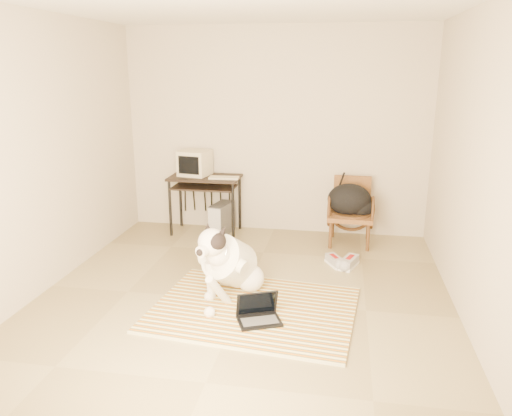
% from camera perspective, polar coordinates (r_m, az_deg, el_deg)
% --- Properties ---
extents(floor, '(4.50, 4.50, 0.00)m').
position_cam_1_polar(floor, '(4.90, -1.60, -10.56)').
color(floor, '#928359').
rests_on(floor, ground).
extents(ceiling, '(4.50, 4.50, 0.00)m').
position_cam_1_polar(ceiling, '(4.42, -1.89, 22.64)').
color(ceiling, silver).
rests_on(ceiling, wall_back).
extents(wall_back, '(4.50, 0.00, 4.50)m').
position_cam_1_polar(wall_back, '(6.66, 2.20, 8.70)').
color(wall_back, beige).
rests_on(wall_back, floor).
extents(wall_front, '(4.50, 0.00, 4.50)m').
position_cam_1_polar(wall_front, '(2.38, -12.70, -4.92)').
color(wall_front, beige).
rests_on(wall_front, floor).
extents(wall_left, '(0.00, 4.50, 4.50)m').
position_cam_1_polar(wall_left, '(5.24, -23.79, 5.42)').
color(wall_left, beige).
rests_on(wall_left, floor).
extents(wall_right, '(0.00, 4.50, 4.50)m').
position_cam_1_polar(wall_right, '(4.51, 24.06, 3.91)').
color(wall_right, beige).
rests_on(wall_right, floor).
extents(rug, '(1.96, 1.58, 0.02)m').
position_cam_1_polar(rug, '(4.72, -0.27, -11.47)').
color(rug, '#B76816').
rests_on(rug, floor).
extents(dog, '(0.62, 1.13, 0.82)m').
position_cam_1_polar(dog, '(4.89, -3.05, -6.37)').
color(dog, white).
rests_on(dog, rug).
extents(laptop, '(0.44, 0.39, 0.26)m').
position_cam_1_polar(laptop, '(4.48, 0.27, -12.00)').
color(laptop, black).
rests_on(laptop, rug).
extents(computer_desk, '(0.93, 0.52, 0.78)m').
position_cam_1_polar(computer_desk, '(6.66, -5.87, 2.67)').
color(computer_desk, black).
rests_on(computer_desk, floor).
extents(crt_monitor, '(0.43, 0.41, 0.33)m').
position_cam_1_polar(crt_monitor, '(6.72, -7.02, 5.14)').
color(crt_monitor, beige).
rests_on(crt_monitor, computer_desk).
extents(desk_keyboard, '(0.39, 0.17, 0.03)m').
position_cam_1_polar(desk_keyboard, '(6.49, -3.69, 3.47)').
color(desk_keyboard, beige).
rests_on(desk_keyboard, computer_desk).
extents(pc_tower, '(0.27, 0.48, 0.42)m').
position_cam_1_polar(pc_tower, '(6.71, -3.95, -1.25)').
color(pc_tower, '#48484A').
rests_on(pc_tower, floor).
extents(rattan_chair, '(0.57, 0.55, 0.83)m').
position_cam_1_polar(rattan_chair, '(6.42, 10.78, -0.34)').
color(rattan_chair, brown).
rests_on(rattan_chair, floor).
extents(backpack, '(0.58, 0.45, 0.40)m').
position_cam_1_polar(backpack, '(6.32, 10.84, 0.80)').
color(backpack, black).
rests_on(backpack, rattan_chair).
extents(sneaker_left, '(0.24, 0.32, 0.10)m').
position_cam_1_polar(sneaker_left, '(5.77, 8.98, -6.04)').
color(sneaker_left, white).
rests_on(sneaker_left, floor).
extents(sneaker_right, '(0.24, 0.35, 0.11)m').
position_cam_1_polar(sneaker_right, '(5.74, 10.60, -6.17)').
color(sneaker_right, white).
rests_on(sneaker_right, floor).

